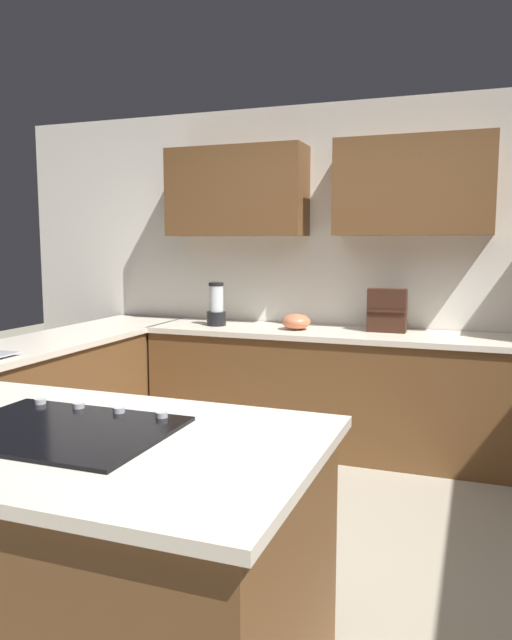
# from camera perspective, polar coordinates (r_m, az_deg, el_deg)

# --- Properties ---
(ground_plane) EXTENTS (14.00, 14.00, 0.00)m
(ground_plane) POSITION_cam_1_polar(r_m,az_deg,el_deg) (3.16, 1.72, -22.00)
(ground_plane) COLOR #9E937F
(wall_back) EXTENTS (6.00, 0.44, 2.60)m
(wall_back) POSITION_cam_1_polar(r_m,az_deg,el_deg) (4.75, 8.92, 6.14)
(wall_back) COLOR white
(wall_back) RESTS_ON ground
(lower_cabinets_back) EXTENTS (2.80, 0.60, 0.86)m
(lower_cabinets_back) POSITION_cam_1_polar(r_m,az_deg,el_deg) (4.58, 7.46, -6.87)
(lower_cabinets_back) COLOR brown
(lower_cabinets_back) RESTS_ON ground
(countertop_back) EXTENTS (2.84, 0.64, 0.04)m
(countertop_back) POSITION_cam_1_polar(r_m,az_deg,el_deg) (4.49, 7.55, -1.29)
(countertop_back) COLOR silver
(countertop_back) RESTS_ON lower_cabinets_back
(lower_cabinets_side) EXTENTS (0.60, 2.90, 0.86)m
(lower_cabinets_side) POSITION_cam_1_polar(r_m,az_deg,el_deg) (4.30, -19.62, -8.17)
(lower_cabinets_side) COLOR brown
(lower_cabinets_side) RESTS_ON ground
(countertop_side) EXTENTS (0.64, 2.94, 0.04)m
(countertop_side) POSITION_cam_1_polar(r_m,az_deg,el_deg) (4.20, -19.88, -2.25)
(countertop_side) COLOR silver
(countertop_side) RESTS_ON lower_cabinets_side
(island_base) EXTENTS (1.73, 0.99, 0.86)m
(island_base) POSITION_cam_1_polar(r_m,az_deg,el_deg) (2.40, -17.50, -20.71)
(island_base) COLOR brown
(island_base) RESTS_ON ground
(island_top) EXTENTS (1.81, 1.07, 0.04)m
(island_top) POSITION_cam_1_polar(r_m,az_deg,el_deg) (2.23, -17.94, -10.41)
(island_top) COLOR silver
(island_top) RESTS_ON island_base
(cooktop) EXTENTS (0.76, 0.56, 0.03)m
(cooktop) POSITION_cam_1_polar(r_m,az_deg,el_deg) (2.22, -17.88, -9.70)
(cooktop) COLOR black
(cooktop) RESTS_ON island_top
(blender) EXTENTS (0.15, 0.15, 0.34)m
(blender) POSITION_cam_1_polar(r_m,az_deg,el_deg) (4.74, -3.74, 1.22)
(blender) COLOR black
(blender) RESTS_ON countertop_back
(mixing_bowl) EXTENTS (0.21, 0.21, 0.12)m
(mixing_bowl) POSITION_cam_1_polar(r_m,az_deg,el_deg) (4.53, 3.80, -0.16)
(mixing_bowl) COLOR #CC724C
(mixing_bowl) RESTS_ON countertop_back
(spice_rack) EXTENTS (0.28, 0.11, 0.31)m
(spice_rack) POSITION_cam_1_polar(r_m,az_deg,el_deg) (4.48, 12.18, 0.88)
(spice_rack) COLOR #381E14
(spice_rack) RESTS_ON countertop_back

